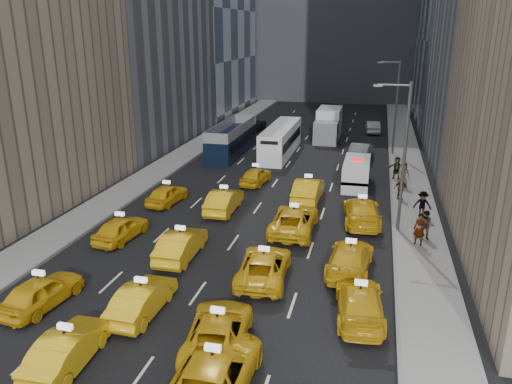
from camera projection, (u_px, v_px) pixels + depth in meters
ground at (182, 316)px, 21.57m from camera, size 160.00×160.00×0.00m
sidewalk_west at (177, 159)px, 46.97m from camera, size 3.00×90.00×0.15m
sidewalk_east at (408, 174)px, 42.26m from camera, size 3.00×90.00×0.15m
curb_west at (191, 160)px, 46.64m from camera, size 0.15×90.00×0.18m
curb_east at (390, 173)px, 42.58m from camera, size 0.15×90.00×0.18m
streetlight_near at (403, 153)px, 29.04m from camera, size 2.15×0.22×9.00m
streetlight_far at (395, 104)px, 47.49m from camera, size 2.15×0.22×9.00m
taxi_1 at (68, 348)px, 18.24m from camera, size 1.66×4.32×1.40m
taxi_2 at (214, 373)px, 16.85m from camera, size 2.62×5.57×1.54m
taxi_4 at (41, 292)px, 22.13m from camera, size 2.20×4.37×1.43m
taxi_5 at (142, 299)px, 21.57m from camera, size 1.58×4.30×1.41m
taxi_6 at (218, 331)px, 19.33m from camera, size 2.89×5.21×1.38m
taxi_7 at (360, 302)px, 21.32m from camera, size 2.45×5.04×1.41m
taxi_8 at (121, 228)px, 29.17m from camera, size 2.10×4.23×1.39m
taxi_9 at (181, 244)px, 26.88m from camera, size 1.66×4.57×1.50m
taxi_10 at (264, 266)px, 24.58m from camera, size 2.66×5.18×1.40m
taxi_11 at (350, 258)px, 25.30m from camera, size 2.39×5.21×1.48m
taxi_12 at (167, 194)px, 35.20m from camera, size 2.08×4.15×1.36m
taxi_13 at (224, 201)px, 33.66m from camera, size 1.67×4.65×1.53m
taxi_14 at (294, 220)px, 30.23m from camera, size 2.58×5.50×1.52m
taxi_15 at (362, 211)px, 31.64m from camera, size 2.71×5.59×1.57m
taxi_16 at (256, 176)px, 39.61m from camera, size 2.05×4.12×1.35m
taxi_17 at (308, 190)px, 35.68m from camera, size 1.82×5.05×1.66m
nypd_van at (356, 174)px, 39.04m from camera, size 2.24×5.21×2.20m
double_decker at (232, 139)px, 48.91m from camera, size 3.32×10.55×3.02m
city_bus at (281, 140)px, 48.79m from camera, size 2.83×10.98×2.81m
box_truck at (328, 125)px, 55.27m from camera, size 2.64×7.33×3.33m
misc_car_0 at (361, 151)px, 46.97m from camera, size 2.19×5.02×1.60m
misc_car_1 at (250, 125)px, 59.62m from camera, size 3.13×6.14×1.66m
misc_car_2 at (326, 119)px, 63.89m from camera, size 2.48×5.46×1.55m
misc_car_3 at (290, 122)px, 61.57m from camera, size 2.29×4.90×1.62m
misc_car_4 at (373, 127)px, 58.96m from camera, size 1.90×4.45×1.43m
pedestrian_0 at (420, 229)px, 28.01m from camera, size 0.79×0.65×1.87m
pedestrian_1 at (426, 225)px, 28.78m from camera, size 0.95×0.71×1.74m
pedestrian_2 at (422, 205)px, 32.03m from camera, size 1.17×0.52×1.79m
pedestrian_3 at (400, 188)px, 35.51m from camera, size 1.07×0.76×1.66m
pedestrian_4 at (403, 175)px, 38.32m from camera, size 0.98×0.59×1.93m
pedestrian_5 at (397, 168)px, 40.40m from camera, size 1.69×0.55×1.80m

